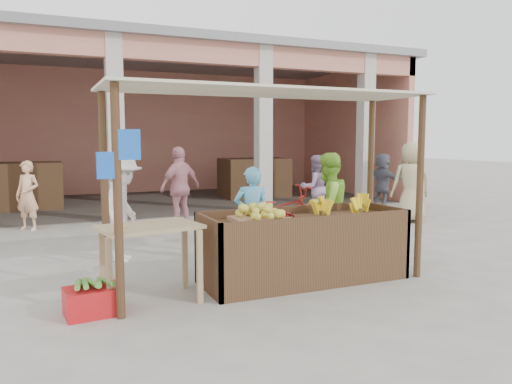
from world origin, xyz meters
name	(u,v)px	position (x,y,z in m)	size (l,w,h in m)	color
ground	(268,285)	(0.00, 0.00, 0.00)	(60.00, 60.00, 0.00)	gray
market_building	(136,107)	(0.05, 8.93, 2.70)	(14.40, 6.40, 4.20)	tan
fruit_stall	(304,250)	(0.50, 0.00, 0.40)	(2.60, 0.95, 0.80)	#4D351F
stall_awning	(265,124)	(-0.01, 0.06, 1.98)	(4.09, 1.35, 2.39)	#4D351F
banana_heap	(340,209)	(1.05, 0.01, 0.89)	(0.98, 0.53, 0.18)	yellow
melon_tray	(261,215)	(-0.11, -0.04, 0.89)	(0.67, 0.58, 0.18)	#9A6F4F
berry_heap	(283,215)	(0.19, -0.02, 0.86)	(0.40, 0.33, 0.13)	maroon
side_table	(150,238)	(-1.46, -0.02, 0.72)	(1.17, 0.89, 0.86)	#A08760
papaya_pile	(149,216)	(-1.46, -0.02, 0.96)	(0.72, 0.41, 0.21)	#528C2E
red_crate	(93,301)	(-2.10, -0.23, 0.14)	(0.55, 0.40, 0.29)	red
plantain_bundle	(92,283)	(-2.10, -0.23, 0.33)	(0.46, 0.32, 0.09)	#4F8731
produce_sacks	(274,202)	(2.59, 5.22, 0.28)	(0.74, 0.69, 0.56)	maroon
vendor_blue	(252,213)	(0.21, 1.00, 0.75)	(0.57, 0.42, 1.51)	#5AB2DF
vendor_green	(328,203)	(1.43, 0.94, 0.84)	(0.81, 0.47, 1.68)	#96D73D
motorcycle	(278,212)	(1.33, 2.44, 0.51)	(1.94, 0.67, 1.01)	#A52016
shopper_a	(123,204)	(-1.44, 1.98, 0.85)	(1.09, 0.55, 1.70)	white
shopper_b	(180,185)	(0.06, 4.36, 0.88)	(1.03, 0.55, 1.76)	#C9848C
shopper_c	(411,178)	(4.78, 2.97, 0.96)	(0.93, 0.60, 1.93)	tan
shopper_d	(383,179)	(5.73, 5.16, 0.75)	(1.39, 0.57, 1.51)	#535662
shopper_e	(28,194)	(-2.77, 5.27, 0.72)	(0.53, 0.40, 1.43)	#EEB285
shopper_f	(315,184)	(3.06, 4.12, 0.79)	(0.77, 0.44, 1.58)	gray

